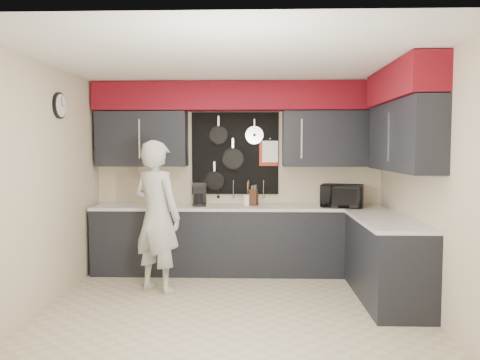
{
  "coord_description": "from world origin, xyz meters",
  "views": [
    {
      "loc": [
        0.22,
        -4.85,
        1.71
      ],
      "look_at": [
        0.06,
        0.5,
        1.34
      ],
      "focal_mm": 35.0,
      "sensor_mm": 36.0,
      "label": 1
    }
  ],
  "objects_px": {
    "coffee_maker": "(199,193)",
    "person": "(157,216)",
    "utensil_crock": "(248,200)",
    "microwave": "(342,196)",
    "knife_block": "(254,197)"
  },
  "relations": [
    {
      "from": "knife_block",
      "to": "utensil_crock",
      "type": "distance_m",
      "value": 0.1
    },
    {
      "from": "microwave",
      "to": "utensil_crock",
      "type": "xyz_separation_m",
      "value": [
        -1.25,
        0.16,
        -0.08
      ]
    },
    {
      "from": "coffee_maker",
      "to": "person",
      "type": "relative_size",
      "value": 0.18
    },
    {
      "from": "knife_block",
      "to": "utensil_crock",
      "type": "height_order",
      "value": "knife_block"
    },
    {
      "from": "microwave",
      "to": "knife_block",
      "type": "bearing_deg",
      "value": -169.71
    },
    {
      "from": "utensil_crock",
      "to": "coffee_maker",
      "type": "bearing_deg",
      "value": -172.4
    },
    {
      "from": "microwave",
      "to": "knife_block",
      "type": "height_order",
      "value": "microwave"
    },
    {
      "from": "coffee_maker",
      "to": "microwave",
      "type": "bearing_deg",
      "value": -13.38
    },
    {
      "from": "person",
      "to": "microwave",
      "type": "bearing_deg",
      "value": -131.02
    },
    {
      "from": "coffee_maker",
      "to": "person",
      "type": "bearing_deg",
      "value": -127.37
    },
    {
      "from": "utensil_crock",
      "to": "knife_block",
      "type": "bearing_deg",
      "value": -23.83
    },
    {
      "from": "coffee_maker",
      "to": "person",
      "type": "height_order",
      "value": "person"
    },
    {
      "from": "knife_block",
      "to": "microwave",
      "type": "bearing_deg",
      "value": 10.43
    },
    {
      "from": "coffee_maker",
      "to": "person",
      "type": "distance_m",
      "value": 0.94
    },
    {
      "from": "person",
      "to": "utensil_crock",
      "type": "bearing_deg",
      "value": -108.35
    }
  ]
}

